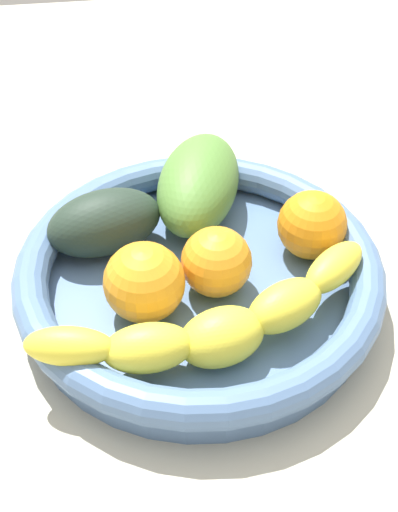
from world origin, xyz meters
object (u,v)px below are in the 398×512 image
avocado_dark (104,223)px  mango_green (198,184)px  fruit_bowl (199,279)px  banana_draped_left (217,324)px  orange_mid_right (312,225)px  orange_mid_left (216,262)px  orange_front (144,282)px

avocado_dark → mango_green: bearing=24.1°
fruit_bowl → mango_green: bearing=82.7°
mango_green → fruit_bowl: bearing=-97.3°
banana_draped_left → mango_green: mango_green is taller
orange_mid_right → orange_mid_left: bearing=-158.8°
orange_front → avocado_dark: size_ratio=0.64×
orange_mid_left → avocado_dark: orange_mid_left is taller
fruit_bowl → orange_mid_left: 2.69cm
fruit_bowl → mango_green: (1.16, 9.08, 2.56)cm
orange_mid_left → avocado_dark: bearing=144.7°
fruit_bowl → banana_draped_left: size_ratio=1.10×
avocado_dark → orange_mid_right: bearing=-9.2°
fruit_bowl → orange_mid_left: bearing=-26.0°
mango_green → avocado_dark: size_ratio=1.33×
banana_draped_left → orange_front: size_ratio=4.31×
orange_mid_right → avocado_dark: bearing=170.8°
orange_mid_right → avocado_dark: orange_mid_right is taller
banana_draped_left → mango_green: bearing=87.2°
orange_mid_left → orange_mid_right: (8.42, 3.26, 0.07)cm
orange_front → mango_green: bearing=64.0°
orange_mid_left → mango_green: mango_green is taller
orange_mid_right → mango_green: bearing=142.9°
orange_mid_right → mango_green: (-8.53, 6.44, 0.21)cm
mango_green → avocado_dark: bearing=-155.9°
fruit_bowl → orange_front: bearing=-151.4°
orange_mid_left → mango_green: 9.70cm
orange_mid_left → avocado_dark: size_ratio=0.58×
banana_draped_left → orange_mid_left: orange_mid_left is taller
orange_mid_left → mango_green: size_ratio=0.44×
fruit_bowl → orange_front: size_ratio=4.74×
banana_draped_left → orange_mid_left: (0.90, 6.21, 0.15)cm
avocado_dark → orange_mid_left: bearing=-35.3°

